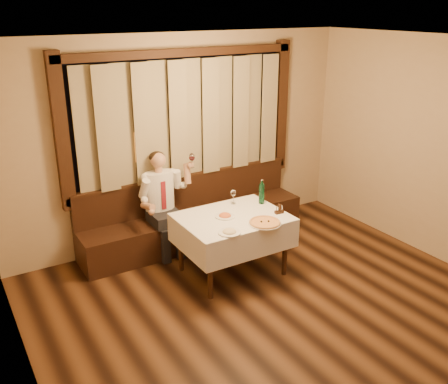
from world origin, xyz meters
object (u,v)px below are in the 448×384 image
green_bottle (262,193)px  pizza (265,223)px  pasta_red (225,214)px  cruet_caddy (279,210)px  seated_man (162,196)px  dining_table (233,224)px  banquette (194,220)px  pasta_cream (229,230)px

green_bottle → pizza: bearing=-121.4°
pasta_red → cruet_caddy: 0.66m
pizza → pasta_red: 0.50m
pasta_red → cruet_caddy: cruet_caddy is taller
pizza → pasta_red: pasta_red is taller
pasta_red → green_bottle: size_ratio=0.75×
seated_man → dining_table: bearing=-62.5°
dining_table → pasta_red: size_ratio=5.35×
pizza → green_bottle: 0.65m
pasta_red → cruet_caddy: bearing=-21.5°
banquette → cruet_caddy: size_ratio=27.61×
banquette → cruet_caddy: banquette is taller
pasta_cream → green_bottle: green_bottle is taller
banquette → green_bottle: size_ratio=10.07×
dining_table → seated_man: size_ratio=0.92×
banquette → seated_man: bearing=-169.7°
seated_man → pizza: bearing=-62.4°
pasta_red → green_bottle: bearing=11.9°
seated_man → pasta_red: bearing=-66.2°
banquette → cruet_caddy: 1.43m
pizza → banquette: bearing=98.1°
pizza → pasta_red: (-0.29, 0.41, 0.02)m
dining_table → pasta_red: (-0.09, 0.03, 0.14)m
green_bottle → pasta_cream: bearing=-146.2°
dining_table → pasta_red: bearing=160.8°
dining_table → seated_man: (-0.49, 0.93, 0.15)m
pizza → dining_table: bearing=117.7°
pizza → cruet_caddy: 0.37m
pasta_red → seated_man: (-0.40, 0.90, 0.01)m
dining_table → pizza: 0.45m
dining_table → green_bottle: 0.60m
banquette → seated_man: seated_man is taller
pasta_cream → seated_man: 1.33m
green_bottle → cruet_caddy: green_bottle is taller
pasta_red → green_bottle: green_bottle is taller
banquette → pizza: banquette is taller
pasta_cream → green_bottle: bearing=33.8°
banquette → dining_table: banquette is taller
pasta_cream → banquette: bearing=78.8°
pizza → pasta_red: bearing=125.0°
pizza → pasta_cream: size_ratio=1.50×
banquette → pasta_red: 1.11m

